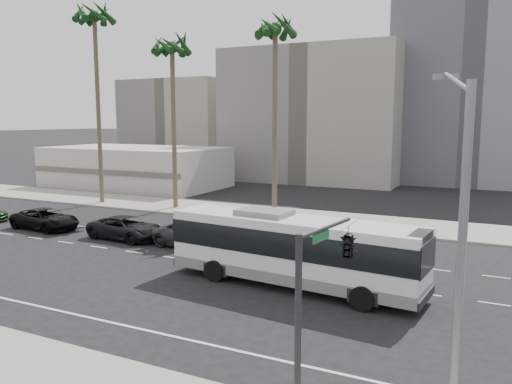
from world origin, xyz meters
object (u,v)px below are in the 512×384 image
Objects in this scene: palm_near at (275,33)px; city_bus at (293,248)px; car_c at (45,219)px; palm_mid at (172,51)px; palm_far at (94,21)px; traffic_signal at (343,248)px; streetlight_corner at (458,238)px; car_a at (197,235)px; car_b at (126,228)px.

city_bus is at bearing -63.06° from palm_near.
palm_near is (-8.44, 16.61, 13.58)m from city_bus.
city_bus reaches higher than car_c.
city_bus is 27.89m from palm_mid.
traffic_signal is at bearing -37.36° from palm_far.
streetlight_corner is 3.48m from traffic_signal.
palm_far is at bearing -175.01° from palm_mid.
palm_mid is at bearing 43.76° from car_a.
car_c is at bearing 162.54° from traffic_signal.
traffic_signal is at bearing -112.09° from car_c.
streetlight_corner is 39.03m from palm_mid.
traffic_signal is at bearing -46.81° from palm_mid.
streetlight_corner is (8.44, -10.17, 3.56)m from city_bus.
car_b is 0.29× the size of palm_far.
car_c is 0.34× the size of palm_near.
streetlight_corner is at bearing -118.35° from car_b.
streetlight_corner is at bearing -127.35° from car_a.
traffic_signal is at bearing -120.34° from car_b.
palm_far is (-12.61, 11.20, 17.16)m from car_b.
city_bus is 23.05m from palm_near.
palm_far reaches higher than car_c.
palm_near reaches higher than car_c.
car_b is at bearing -70.96° from palm_mid.
palm_near is 1.05× the size of palm_mid.
car_c is at bearing 95.00° from car_a.
car_c is 0.59× the size of streetlight_corner.
palm_near is at bearing -22.66° from car_b.
car_a is 18.99m from palm_near.
palm_mid is at bearing 122.23° from streetlight_corner.
palm_far is at bearing 62.67° from car_a.
car_a is at bearing -83.65° from car_b.
car_c is 23.82m from palm_near.
streetlight_corner reaches higher than car_a.
traffic_signal is 0.34× the size of palm_mid.
car_a is 0.35× the size of palm_near.
city_bus is 2.40× the size of traffic_signal.
palm_near is at bearing 126.35° from traffic_signal.
palm_near is at bearing 3.04° from palm_far.
traffic_signal reaches higher than car_a.
streetlight_corner is at bearing -35.90° from palm_far.
palm_near is (14.02, 12.33, 14.79)m from car_c.
palm_near is at bearing 1.93° from car_a.
traffic_signal is 36.36m from palm_mid.
streetlight_corner is 0.50× the size of palm_far.
palm_near is (6.13, 12.19, 14.78)m from car_b.
palm_near reaches higher than city_bus.
car_a is 5.82m from car_b.
car_b is at bearing 95.75° from car_a.
car_a is 13.72m from car_c.
traffic_signal is (13.99, -13.78, 3.84)m from car_a.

